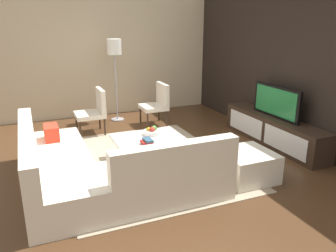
% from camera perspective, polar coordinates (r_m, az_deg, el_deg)
% --- Properties ---
extents(ground_plane, '(14.00, 14.00, 0.00)m').
position_cam_1_polar(ground_plane, '(5.27, -3.63, -6.54)').
color(ground_plane, '#4C301C').
extents(feature_wall_back, '(6.40, 0.12, 2.80)m').
position_cam_1_polar(feature_wall_back, '(6.28, 20.37, 9.64)').
color(feature_wall_back, black).
rests_on(feature_wall_back, ground).
extents(side_wall_left, '(0.12, 5.20, 2.80)m').
position_cam_1_polar(side_wall_left, '(7.98, -10.28, 11.90)').
color(side_wall_left, beige).
rests_on(side_wall_left, ground).
extents(area_rug, '(3.17, 2.53, 0.01)m').
position_cam_1_polar(area_rug, '(5.35, -3.99, -6.08)').
color(area_rug, tan).
rests_on(area_rug, ground).
extents(media_console, '(2.32, 0.45, 0.50)m').
position_cam_1_polar(media_console, '(6.32, 17.26, -0.73)').
color(media_console, '#332319').
rests_on(media_console, ground).
extents(television, '(1.13, 0.06, 0.55)m').
position_cam_1_polar(television, '(6.18, 17.70, 3.92)').
color(television, black).
rests_on(television, media_console).
extents(sectional_couch, '(2.44, 2.39, 0.82)m').
position_cam_1_polar(sectional_couch, '(4.49, -11.96, -7.36)').
color(sectional_couch, beige).
rests_on(sectional_couch, ground).
extents(coffee_table, '(0.93, 1.06, 0.38)m').
position_cam_1_polar(coffee_table, '(5.31, -3.02, -3.98)').
color(coffee_table, '#332319').
rests_on(coffee_table, ground).
extents(accent_chair_near, '(0.54, 0.54, 0.87)m').
position_cam_1_polar(accent_chair_near, '(6.71, -12.23, 2.82)').
color(accent_chair_near, '#332319').
rests_on(accent_chair_near, ground).
extents(floor_lamp, '(0.30, 0.30, 1.75)m').
position_cam_1_polar(floor_lamp, '(7.37, -8.98, 12.04)').
color(floor_lamp, '#A5A5AA').
rests_on(floor_lamp, ground).
extents(ottoman, '(0.70, 0.70, 0.40)m').
position_cam_1_polar(ottoman, '(4.87, 13.00, -6.48)').
color(ottoman, beige).
rests_on(ottoman, ground).
extents(fruit_bowl, '(0.28, 0.28, 0.14)m').
position_cam_1_polar(fruit_bowl, '(5.42, -2.70, -0.93)').
color(fruit_bowl, silver).
rests_on(fruit_bowl, coffee_table).
extents(accent_chair_far, '(0.54, 0.50, 0.87)m').
position_cam_1_polar(accent_chair_far, '(7.13, -1.77, 4.10)').
color(accent_chair_far, '#332319').
rests_on(accent_chair_far, ground).
extents(book_stack, '(0.21, 0.16, 0.09)m').
position_cam_1_polar(book_stack, '(5.00, -3.50, -2.63)').
color(book_stack, '#CCB78C').
rests_on(book_stack, coffee_table).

